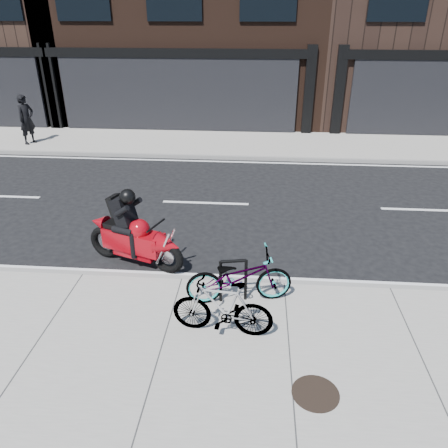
# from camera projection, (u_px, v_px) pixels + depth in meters

# --- Properties ---
(ground) EXTENTS (120.00, 120.00, 0.00)m
(ground) POSITION_uv_depth(u_px,v_px,m) (196.00, 237.00, 10.40)
(ground) COLOR black
(ground) RESTS_ON ground
(sidewalk_near) EXTENTS (60.00, 6.00, 0.13)m
(sidewalk_near) POSITION_uv_depth(u_px,v_px,m) (145.00, 406.00, 5.91)
(sidewalk_near) COLOR gray
(sidewalk_near) RESTS_ON ground
(sidewalk_far) EXTENTS (60.00, 3.50, 0.13)m
(sidewalk_far) POSITION_uv_depth(u_px,v_px,m) (223.00, 143.00, 17.28)
(sidewalk_far) COLOR gray
(sidewalk_far) RESTS_ON ground
(bike_rack) EXTENTS (0.50, 0.14, 0.85)m
(bike_rack) POSITION_uv_depth(u_px,v_px,m) (233.00, 277.00, 7.73)
(bike_rack) COLOR black
(bike_rack) RESTS_ON sidewalk_near
(bicycle_front) EXTENTS (1.98, 1.00, 1.00)m
(bicycle_front) POSITION_uv_depth(u_px,v_px,m) (239.00, 277.00, 7.72)
(bicycle_front) COLOR gray
(bicycle_front) RESTS_ON sidewalk_near
(bicycle_rear) EXTENTS (1.68, 0.63, 0.98)m
(bicycle_rear) POSITION_uv_depth(u_px,v_px,m) (222.00, 308.00, 6.94)
(bicycle_rear) COLOR gray
(bicycle_rear) RESTS_ON sidewalk_near
(motorcycle) EXTENTS (2.21, 1.14, 1.71)m
(motorcycle) POSITION_uv_depth(u_px,v_px,m) (138.00, 236.00, 8.96)
(motorcycle) COLOR black
(motorcycle) RESTS_ON ground
(pedestrian) EXTENTS (0.68, 0.80, 1.86)m
(pedestrian) POSITION_uv_depth(u_px,v_px,m) (27.00, 119.00, 16.65)
(pedestrian) COLOR black
(pedestrian) RESTS_ON sidewalk_far
(manhole_cover) EXTENTS (0.76, 0.76, 0.02)m
(manhole_cover) POSITION_uv_depth(u_px,v_px,m) (315.00, 393.00, 6.02)
(manhole_cover) COLOR black
(manhole_cover) RESTS_ON sidewalk_near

